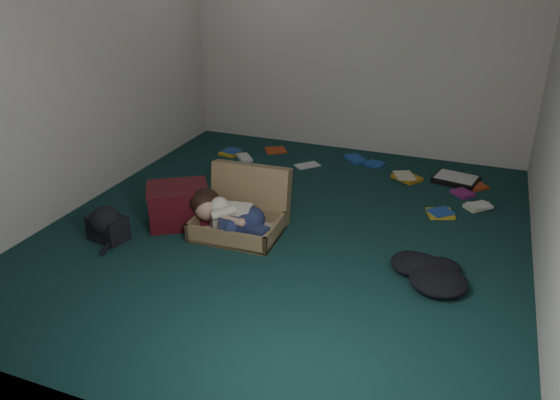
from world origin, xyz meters
The scene contains 11 objects.
floor centered at (0.00, 0.00, 0.00)m, with size 4.50×4.50×0.00m, color #123534.
wall_back centered at (0.00, 2.25, 1.30)m, with size 4.50×4.50×0.00m, color silver.
wall_front centered at (0.00, -2.25, 1.30)m, with size 4.50×4.50×0.00m, color silver.
wall_left centered at (-2.00, 0.00, 1.30)m, with size 4.50×4.50×0.00m, color silver.
suitcase centered at (-0.36, -0.11, 0.16)m, with size 0.75×0.73×0.53m.
person centered at (-0.40, -0.29, 0.20)m, with size 0.79×0.37×0.33m.
maroon_bin centered at (-0.93, -0.23, 0.18)m, with size 0.66×0.63×0.36m.
backpack centered at (-1.34, -0.71, 0.12)m, with size 0.39×0.31×0.23m, color black, non-canonical shape.
clothing_pile centered at (1.19, -0.35, 0.08)m, with size 0.48×0.39×0.15m, color black, non-canonical shape.
paper_tray centered at (1.29, 1.64, 0.03)m, with size 0.50×0.41×0.06m.
book_scatter centered at (0.39, 1.49, 0.01)m, with size 3.05×1.38×0.02m.
Camera 1 is at (1.48, -3.95, 2.25)m, focal length 35.00 mm.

